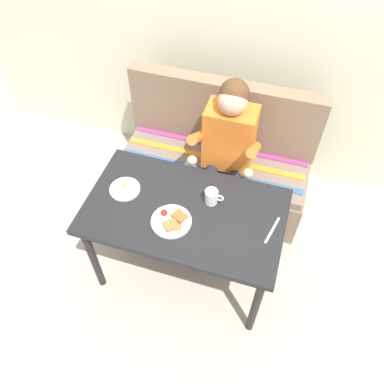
% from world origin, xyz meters
% --- Properties ---
extents(ground_plane, '(8.00, 8.00, 0.00)m').
position_xyz_m(ground_plane, '(0.00, 0.00, 0.00)').
color(ground_plane, '#BAAC99').
extents(back_wall, '(4.40, 0.10, 2.60)m').
position_xyz_m(back_wall, '(0.00, 1.27, 1.30)').
color(back_wall, beige).
rests_on(back_wall, ground).
extents(table, '(1.20, 0.70, 0.73)m').
position_xyz_m(table, '(0.00, 0.00, 0.65)').
color(table, black).
rests_on(table, ground).
extents(couch, '(1.44, 0.56, 1.00)m').
position_xyz_m(couch, '(0.00, 0.76, 0.33)').
color(couch, '#816952').
rests_on(couch, ground).
extents(person, '(0.45, 0.61, 1.21)m').
position_xyz_m(person, '(0.11, 0.59, 0.74)').
color(person, orange).
rests_on(person, ground).
extents(plate_breakfast, '(0.24, 0.24, 0.05)m').
position_xyz_m(plate_breakfast, '(-0.04, -0.11, 0.74)').
color(plate_breakfast, white).
rests_on(plate_breakfast, table).
extents(plate_eggs, '(0.19, 0.19, 0.04)m').
position_xyz_m(plate_eggs, '(-0.40, 0.03, 0.74)').
color(plate_eggs, white).
rests_on(plate_eggs, table).
extents(coffee_mug, '(0.12, 0.08, 0.10)m').
position_xyz_m(coffee_mug, '(0.14, 0.11, 0.78)').
color(coffee_mug, white).
rests_on(coffee_mug, table).
extents(knife, '(0.06, 0.20, 0.00)m').
position_xyz_m(knife, '(0.53, 0.01, 0.73)').
color(knife, silver).
rests_on(knife, table).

